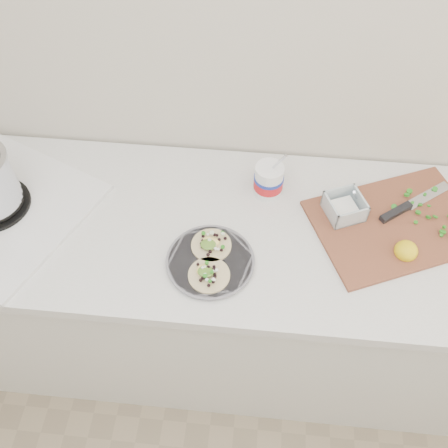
{
  "coord_description": "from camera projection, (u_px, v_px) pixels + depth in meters",
  "views": [
    {
      "loc": [
        0.11,
        0.5,
        2.12
      ],
      "look_at": [
        0.03,
        1.38,
        0.96
      ],
      "focal_mm": 40.0,
      "sensor_mm": 36.0,
      "label": 1
    }
  ],
  "objects": [
    {
      "name": "taco_plate",
      "position": [
        210.0,
        260.0,
        1.43
      ],
      "size": [
        0.26,
        0.26,
        0.04
      ],
      "rotation": [
        0.0,
        0.0,
        -0.21
      ],
      "color": "slate",
      "rests_on": "counter"
    },
    {
      "name": "counter",
      "position": [
        218.0,
        293.0,
        1.89
      ],
      "size": [
        2.44,
        0.66,
        0.9
      ],
      "color": "silver",
      "rests_on": "ground"
    },
    {
      "name": "tub",
      "position": [
        270.0,
        178.0,
        1.56
      ],
      "size": [
        0.09,
        0.09,
        0.21
      ],
      "rotation": [
        0.0,
        0.0,
        0.25
      ],
      "color": "white",
      "rests_on": "counter"
    },
    {
      "name": "cutboard",
      "position": [
        392.0,
        219.0,
        1.52
      ],
      "size": [
        0.58,
        0.51,
        0.08
      ],
      "rotation": [
        0.0,
        0.0,
        0.41
      ],
      "color": "brown",
      "rests_on": "counter"
    }
  ]
}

